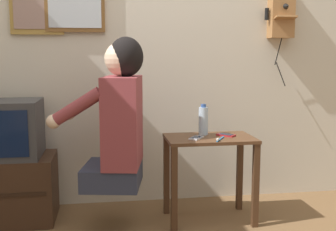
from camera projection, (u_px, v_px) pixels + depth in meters
wall_back at (135, 37)px, 3.18m from camera, size 6.80×0.05×2.55m
side_table at (210, 156)px, 2.88m from camera, size 0.60×0.38×0.59m
person at (119, 117)px, 2.70m from camera, size 0.62×0.52×0.96m
tv_stand at (4, 189)px, 2.90m from camera, size 0.69×0.42×0.45m
television at (0, 129)px, 2.84m from camera, size 0.53×0.42×0.39m
wall_phone_antique at (281, 11)px, 3.24m from camera, size 0.22×0.19×0.82m
cell_phone_held at (196, 138)px, 2.80m from camera, size 0.12×0.14×0.01m
cell_phone_spare at (226, 135)px, 2.90m from camera, size 0.13×0.13×0.01m
water_bottle at (203, 121)px, 2.93m from camera, size 0.07×0.07×0.22m
toothbrush at (220, 139)px, 2.76m from camera, size 0.09×0.15×0.02m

